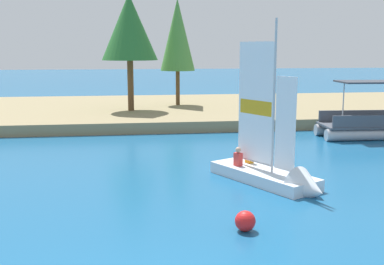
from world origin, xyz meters
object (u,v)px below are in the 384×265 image
(pontoon_boat, at_px, (373,125))
(sailboat, at_px, (279,175))
(shoreline_tree_midright, at_px, (178,35))
(channel_buoy, at_px, (245,221))
(shoreline_tree_centre, at_px, (129,27))

(pontoon_boat, bearing_deg, sailboat, -130.63)
(shoreline_tree_midright, distance_m, sailboat, 19.18)
(channel_buoy, bearing_deg, sailboat, 60.75)
(shoreline_tree_centre, distance_m, pontoon_boat, 15.52)
(sailboat, bearing_deg, shoreline_tree_centre, 168.77)
(sailboat, xyz_separation_m, pontoon_boat, (7.58, 7.97, 0.27))
(pontoon_boat, height_order, channel_buoy, pontoon_boat)
(shoreline_tree_midright, relative_size, sailboat, 1.22)
(shoreline_tree_centre, bearing_deg, pontoon_boat, -32.51)
(shoreline_tree_midright, bearing_deg, sailboat, -85.43)
(shoreline_tree_centre, height_order, channel_buoy, shoreline_tree_centre)
(pontoon_boat, bearing_deg, shoreline_tree_centre, 150.43)
(sailboat, height_order, pontoon_boat, sailboat)
(shoreline_tree_centre, relative_size, pontoon_boat, 1.28)
(channel_buoy, bearing_deg, pontoon_boat, 50.42)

